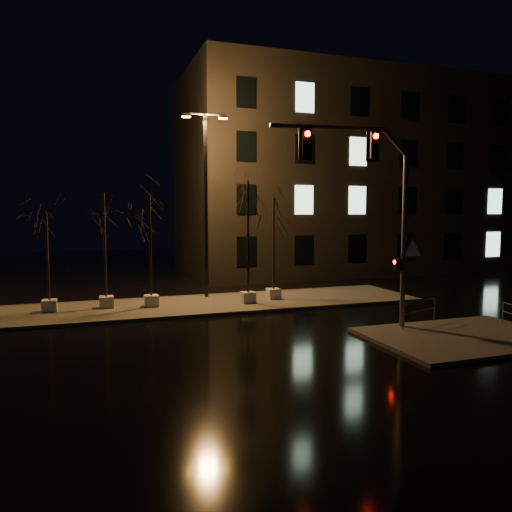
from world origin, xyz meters
name	(u,v)px	position (x,y,z in m)	size (l,w,h in m)	color
ground	(245,334)	(0.00, 0.00, 0.00)	(90.00, 90.00, 0.00)	black
median	(208,304)	(0.00, 6.00, 0.07)	(22.00, 5.00, 0.15)	#4F4C46
sidewalk_corner	(464,337)	(7.50, -3.50, 0.07)	(7.00, 5.00, 0.15)	#4F4C46
building	(341,177)	(14.00, 18.00, 7.50)	(25.00, 12.00, 15.00)	black
tree_0	(47,234)	(-7.42, 6.32, 3.72)	(1.80, 1.80, 4.70)	beige
tree_1	(104,219)	(-4.89, 6.45, 4.42)	(1.80, 1.80, 5.63)	beige
tree_2	(150,221)	(-2.81, 6.06, 4.28)	(1.80, 1.80, 5.44)	beige
tree_3	(248,208)	(1.94, 5.41, 4.92)	(1.80, 1.80, 6.29)	beige
tree_4	(274,221)	(3.54, 6.02, 4.26)	(1.80, 1.80, 5.42)	beige
traffic_signal_mast	(375,198)	(4.91, -1.35, 5.30)	(6.37, 0.95, 7.84)	slate
streetlight_main	(206,192)	(0.36, 7.85, 5.77)	(2.44, 0.54, 9.74)	black
guard_rail_a	(419,309)	(7.00, -1.50, 0.80)	(2.18, 0.82, 1.00)	slate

